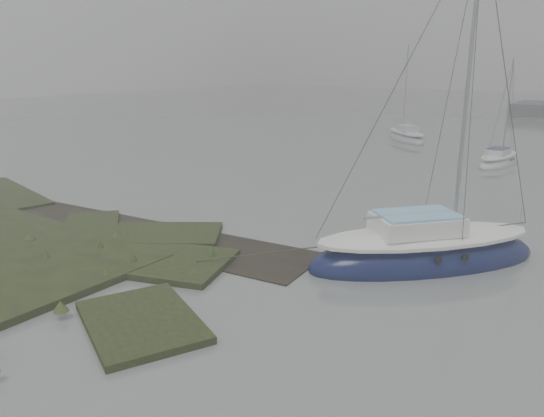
% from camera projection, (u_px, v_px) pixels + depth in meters
% --- Properties ---
extents(ground, '(160.00, 160.00, 0.00)m').
position_uv_depth(ground, '(474.00, 153.00, 37.13)').
color(ground, slate).
rests_on(ground, ground).
extents(sailboat_main, '(6.97, 7.48, 10.88)m').
position_uv_depth(sailboat_main, '(423.00, 253.00, 16.86)').
color(sailboat_main, '#0D143D').
rests_on(sailboat_main, ground).
extents(sailboat_white, '(2.02, 5.02, 6.91)m').
position_uv_depth(sailboat_white, '(498.00, 161.00, 32.86)').
color(sailboat_white, silver).
rests_on(sailboat_white, ground).
extents(sailboat_far_a, '(5.34, 5.40, 8.07)m').
position_uv_depth(sailboat_far_a, '(406.00, 137.00, 42.73)').
color(sailboat_far_a, '#A2A8AC').
rests_on(sailboat_far_a, ground).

